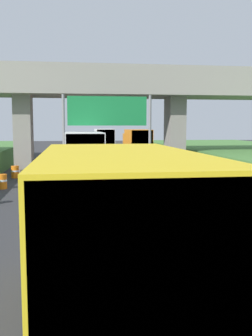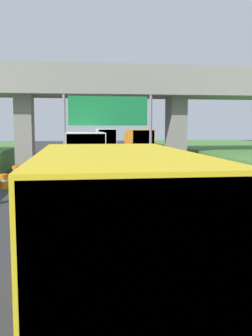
% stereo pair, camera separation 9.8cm
% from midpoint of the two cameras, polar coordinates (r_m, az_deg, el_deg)
% --- Properties ---
extents(lane_centre_stripe, '(0.20, 90.05, 0.01)m').
position_cam_midpoint_polar(lane_centre_stripe, '(24.62, -2.68, -2.63)').
color(lane_centre_stripe, white).
rests_on(lane_centre_stripe, ground).
extents(overpass_bridge, '(40.00, 4.80, 8.36)m').
position_cam_midpoint_polar(overpass_bridge, '(30.66, -3.87, 11.06)').
color(overpass_bridge, gray).
rests_on(overpass_bridge, ground).
extents(overhead_highway_sign, '(5.88, 0.18, 5.86)m').
position_cam_midpoint_polar(overhead_highway_sign, '(25.18, -2.92, 7.55)').
color(overhead_highway_sign, slate).
rests_on(overhead_highway_sign, ground).
extents(truck_orange, '(2.44, 7.30, 3.44)m').
position_cam_midpoint_polar(truck_orange, '(42.36, 1.55, 3.75)').
color(truck_orange, black).
rests_on(truck_orange, ground).
extents(truck_blue, '(2.44, 7.30, 3.44)m').
position_cam_midpoint_polar(truck_blue, '(50.94, -3.42, 4.17)').
color(truck_blue, black).
rests_on(truck_blue, ground).
extents(truck_yellow, '(2.44, 7.30, 3.44)m').
position_cam_midpoint_polar(truck_yellow, '(6.90, -2.31, -9.66)').
color(truck_yellow, black).
rests_on(truck_yellow, ground).
extents(truck_white, '(2.44, 7.30, 3.44)m').
position_cam_midpoint_polar(truck_white, '(25.32, -6.46, 1.98)').
color(truck_white, black).
rests_on(truck_white, ground).
extents(car_red, '(1.86, 4.10, 1.72)m').
position_cam_midpoint_polar(car_red, '(32.51, -7.25, 1.02)').
color(car_red, red).
rests_on(car_red, ground).
extents(construction_barrel_4, '(0.57, 0.57, 0.90)m').
position_cam_midpoint_polar(construction_barrel_4, '(24.47, -18.15, -1.92)').
color(construction_barrel_4, orange).
rests_on(construction_barrel_4, ground).
extents(construction_barrel_5, '(0.57, 0.57, 0.90)m').
position_cam_midpoint_polar(construction_barrel_5, '(29.29, -16.38, -0.55)').
color(construction_barrel_5, orange).
rests_on(construction_barrel_5, ground).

